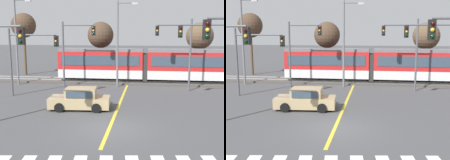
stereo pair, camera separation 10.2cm
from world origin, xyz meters
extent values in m
plane|color=#474749|center=(0.00, 0.00, 0.00)|extent=(200.00, 200.00, 0.00)
cube|color=#4C4742|center=(0.00, 15.04, 0.09)|extent=(120.00, 4.00, 0.18)
cube|color=#939399|center=(0.00, 14.32, 0.23)|extent=(120.00, 0.08, 0.10)
cube|color=#939399|center=(0.00, 15.76, 0.23)|extent=(120.00, 0.08, 0.10)
cube|color=silver|center=(-2.99, 15.04, 0.98)|extent=(9.00, 2.60, 0.90)
cube|color=red|center=(-2.99, 15.04, 2.38)|extent=(9.00, 2.60, 1.90)
cube|color=#384756|center=(-2.99, 13.72, 2.43)|extent=(8.28, 0.04, 1.04)
cube|color=slate|center=(-2.99, 15.04, 3.47)|extent=(9.00, 2.39, 0.28)
cylinder|color=black|center=(-0.51, 15.04, 0.53)|extent=(0.70, 0.20, 0.70)
cylinder|color=black|center=(-5.46, 15.04, 0.53)|extent=(0.70, 0.20, 0.70)
cube|color=silver|center=(6.51, 15.04, 0.98)|extent=(9.00, 2.60, 0.90)
cube|color=red|center=(6.51, 15.04, 2.38)|extent=(9.00, 2.60, 1.90)
cube|color=#384756|center=(6.51, 13.72, 2.43)|extent=(8.28, 0.04, 1.04)
cube|color=slate|center=(6.51, 15.04, 3.47)|extent=(9.00, 2.39, 0.28)
cylinder|color=black|center=(8.99, 15.04, 0.53)|extent=(0.70, 0.20, 0.70)
cylinder|color=black|center=(4.04, 15.04, 0.53)|extent=(0.70, 0.20, 0.70)
cube|color=#2D2D2D|center=(1.76, 15.04, 1.68)|extent=(0.50, 2.34, 2.80)
cube|color=gold|center=(0.00, 5.02, 0.00)|extent=(0.20, 16.04, 0.01)
cube|color=tan|center=(-2.62, 3.68, 0.52)|extent=(4.32, 2.01, 0.72)
cube|color=tan|center=(-2.52, 3.69, 1.20)|extent=(2.21, 1.67, 0.64)
cube|color=#384756|center=(-3.51, 3.62, 1.20)|extent=(0.21, 1.43, 0.52)
cube|color=#384756|center=(-2.46, 2.91, 1.20)|extent=(1.78, 0.17, 0.48)
cylinder|color=black|center=(-3.81, 2.74, 0.32)|extent=(0.65, 0.27, 0.64)
cylinder|color=black|center=(-3.94, 4.44, 0.32)|extent=(0.65, 0.27, 0.64)
cylinder|color=black|center=(-1.30, 2.93, 0.32)|extent=(0.65, 0.27, 0.64)
cylinder|color=black|center=(-1.42, 4.63, 0.32)|extent=(0.65, 0.27, 0.64)
cube|color=black|center=(-4.42, -1.08, 5.15)|extent=(0.32, 0.28, 0.90)
sphere|color=#360605|center=(-4.42, -1.23, 5.42)|extent=(0.18, 0.18, 0.18)
sphere|color=#F7AA26|center=(-4.42, -1.23, 5.15)|extent=(0.18, 0.18, 0.18)
sphere|color=black|center=(-4.42, -1.23, 4.88)|extent=(0.18, 0.18, 0.18)
cylinder|color=#515459|center=(-6.10, 11.40, 3.17)|extent=(0.18, 0.18, 6.34)
cylinder|color=#515459|center=(-4.60, 11.40, 5.99)|extent=(3.00, 0.12, 0.12)
cube|color=black|center=(-3.10, 11.40, 5.49)|extent=(0.32, 0.28, 0.90)
sphere|color=#360605|center=(-3.10, 11.25, 5.76)|extent=(0.18, 0.18, 0.18)
sphere|color=#F7AA26|center=(-3.10, 11.25, 5.49)|extent=(0.18, 0.18, 0.18)
sphere|color=black|center=(-3.10, 11.25, 5.22)|extent=(0.18, 0.18, 0.18)
cylinder|color=#515459|center=(-9.31, 7.06, 2.83)|extent=(0.18, 0.18, 5.67)
cylinder|color=#515459|center=(-7.31, 7.06, 5.13)|extent=(4.00, 0.12, 0.12)
cube|color=black|center=(-5.31, 7.06, 4.63)|extent=(0.32, 0.28, 0.90)
sphere|color=#360605|center=(-5.31, 6.91, 4.90)|extent=(0.18, 0.18, 0.18)
sphere|color=#F7AA26|center=(-5.31, 6.91, 4.63)|extent=(0.18, 0.18, 0.18)
sphere|color=black|center=(-5.31, 6.91, 4.36)|extent=(0.18, 0.18, 0.18)
cylinder|color=#515459|center=(6.45, 7.01, 5.88)|extent=(4.00, 0.12, 0.12)
cube|color=black|center=(4.45, 7.01, 5.38)|extent=(0.32, 0.28, 0.90)
sphere|color=#360605|center=(4.45, 6.86, 5.65)|extent=(0.18, 0.18, 0.18)
sphere|color=#F7AA26|center=(4.45, 6.86, 5.38)|extent=(0.18, 0.18, 0.18)
sphere|color=black|center=(4.45, 6.86, 5.11)|extent=(0.18, 0.18, 0.18)
cylinder|color=#515459|center=(5.83, 11.10, 3.27)|extent=(0.18, 0.18, 6.53)
cylinder|color=#515459|center=(4.33, 11.10, 5.97)|extent=(3.00, 0.12, 0.12)
cube|color=black|center=(2.83, 11.10, 5.47)|extent=(0.32, 0.28, 0.90)
sphere|color=#360605|center=(2.83, 10.95, 5.74)|extent=(0.18, 0.18, 0.18)
sphere|color=#F7AA26|center=(2.83, 10.95, 5.47)|extent=(0.18, 0.18, 0.18)
sphere|color=black|center=(2.83, 10.95, 5.20)|extent=(0.18, 0.18, 0.18)
cube|color=black|center=(4.61, -2.04, 5.44)|extent=(0.32, 0.28, 0.90)
sphere|color=#360605|center=(4.61, -2.19, 5.71)|extent=(0.18, 0.18, 0.18)
sphere|color=#F7AA26|center=(4.61, -2.19, 5.44)|extent=(0.18, 0.18, 0.18)
sphere|color=black|center=(4.61, -2.19, 5.17)|extent=(0.18, 0.18, 0.18)
cylinder|color=slate|center=(-11.21, 12.12, 4.35)|extent=(0.20, 0.20, 8.69)
cylinder|color=slate|center=(-10.48, 12.12, 8.49)|extent=(1.46, 0.12, 0.12)
cube|color=#B2B2B7|center=(-9.75, 12.12, 8.39)|extent=(0.56, 0.28, 0.20)
cylinder|color=slate|center=(-0.93, 12.25, 4.15)|extent=(0.20, 0.20, 8.29)
cylinder|color=slate|center=(-0.10, 12.25, 8.09)|extent=(1.65, 0.12, 0.12)
cube|color=#B2B2B7|center=(0.72, 12.25, 7.99)|extent=(0.56, 0.28, 0.20)
cylinder|color=brown|center=(-13.39, 18.71, 2.79)|extent=(0.32, 0.32, 5.57)
sphere|color=#4C3828|center=(-13.39, 18.71, 6.18)|extent=(3.05, 3.05, 3.05)
cylinder|color=brown|center=(-3.71, 18.85, 2.20)|extent=(0.32, 0.32, 4.39)
sphere|color=#4C3828|center=(-3.71, 18.85, 5.02)|extent=(3.15, 3.15, 3.15)
cylinder|color=brown|center=(8.23, 20.77, 2.11)|extent=(0.32, 0.32, 4.23)
sphere|color=brown|center=(8.23, 20.77, 4.88)|extent=(3.29, 3.29, 3.29)
camera|label=1|loc=(2.12, -14.97, 5.34)|focal=45.00mm
camera|label=2|loc=(2.22, -14.96, 5.34)|focal=45.00mm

